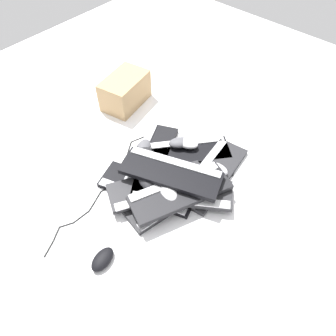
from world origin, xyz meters
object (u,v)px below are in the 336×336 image
(keyboard_0, at_px, (151,157))
(keyboard_6, at_px, (180,192))
(keyboard_3, at_px, (212,174))
(cardboard_box, at_px, (125,91))
(mouse_0, at_px, (216,169))
(mouse_1, at_px, (143,148))
(keyboard_1, at_px, (147,189))
(mouse_7, at_px, (168,192))
(mouse_2, at_px, (187,143))
(mouse_3, at_px, (146,180))
(keyboard_2, at_px, (171,196))
(mouse_6, at_px, (103,259))
(mouse_5, at_px, (180,143))
(keyboard_5, at_px, (182,192))
(mouse_4, at_px, (145,152))
(keyboard_4, at_px, (185,152))
(keyboard_7, at_px, (171,173))
(keyboard_8, at_px, (159,187))

(keyboard_0, bearing_deg, keyboard_6, 159.57)
(keyboard_3, xyz_separation_m, cardboard_box, (0.69, -0.10, 0.07))
(keyboard_3, height_order, mouse_0, mouse_0)
(keyboard_0, xyz_separation_m, mouse_1, (0.05, 0.00, 0.04))
(keyboard_1, relative_size, mouse_7, 4.23)
(keyboard_1, xyz_separation_m, mouse_2, (0.03, -0.31, 0.04))
(mouse_7, bearing_deg, mouse_3, -150.40)
(mouse_0, distance_m, mouse_1, 0.37)
(keyboard_2, distance_m, keyboard_3, 0.23)
(keyboard_3, height_order, mouse_6, mouse_6)
(mouse_3, bearing_deg, mouse_7, 33.21)
(mouse_0, relative_size, cardboard_box, 0.41)
(keyboard_1, xyz_separation_m, keyboard_6, (-0.15, -0.05, 0.06))
(keyboard_6, xyz_separation_m, mouse_5, (0.20, -0.24, -0.02))
(keyboard_1, bearing_deg, keyboard_3, -122.69)
(keyboard_5, distance_m, mouse_4, 0.29)
(keyboard_1, height_order, keyboard_4, same)
(keyboard_0, height_order, mouse_4, mouse_4)
(keyboard_4, height_order, mouse_4, mouse_4)
(mouse_0, bearing_deg, mouse_6, 72.71)
(keyboard_4, xyz_separation_m, mouse_5, (0.04, -0.01, 0.04))
(mouse_5, xyz_separation_m, mouse_7, (-0.17, 0.28, 0.03))
(keyboard_3, distance_m, mouse_6, 0.63)
(cardboard_box, bearing_deg, keyboard_3, 171.45)
(keyboard_1, bearing_deg, cardboard_box, -35.36)
(cardboard_box, bearing_deg, mouse_1, 148.14)
(keyboard_3, relative_size, mouse_3, 4.15)
(keyboard_7, distance_m, mouse_6, 0.46)
(mouse_0, distance_m, mouse_4, 0.35)
(keyboard_1, distance_m, mouse_0, 0.33)
(keyboard_0, height_order, mouse_1, mouse_1)
(mouse_4, bearing_deg, mouse_0, 23.38)
(keyboard_8, distance_m, mouse_1, 0.25)
(keyboard_0, relative_size, keyboard_5, 1.03)
(keyboard_6, xyz_separation_m, cardboard_box, (0.67, -0.32, 0.01))
(mouse_5, bearing_deg, mouse_6, 51.58)
(mouse_0, height_order, mouse_3, mouse_3)
(mouse_1, xyz_separation_m, mouse_5, (-0.11, -0.14, 0.00))
(keyboard_2, relative_size, mouse_6, 4.19)
(keyboard_7, height_order, mouse_0, keyboard_7)
(keyboard_8, bearing_deg, mouse_4, -29.16)
(keyboard_5, xyz_separation_m, keyboard_7, (0.07, -0.01, 0.06))
(keyboard_2, distance_m, mouse_5, 0.30)
(keyboard_2, bearing_deg, keyboard_5, -136.50)
(keyboard_1, relative_size, mouse_4, 4.23)
(keyboard_3, distance_m, keyboard_8, 0.27)
(cardboard_box, bearing_deg, mouse_7, 150.83)
(keyboard_5, height_order, keyboard_8, same)
(mouse_2, relative_size, mouse_5, 1.00)
(keyboard_5, relative_size, mouse_5, 4.07)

